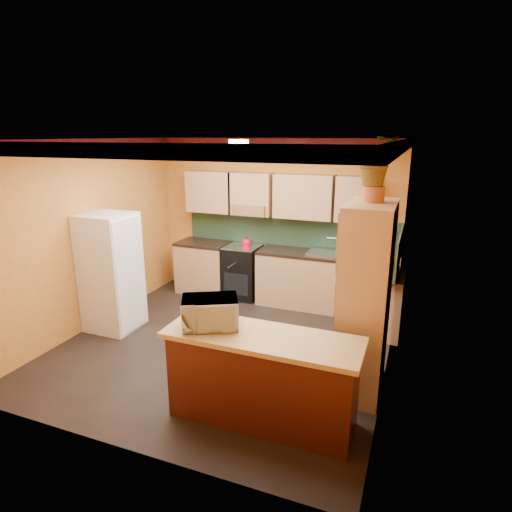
{
  "coord_description": "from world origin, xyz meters",
  "views": [
    {
      "loc": [
        2.31,
        -4.71,
        2.76
      ],
      "look_at": [
        0.3,
        0.45,
        1.18
      ],
      "focal_mm": 30.0,
      "sensor_mm": 36.0,
      "label": 1
    }
  ],
  "objects_px": {
    "stove": "(243,272)",
    "pantry": "(365,301)",
    "microwave": "(210,312)",
    "base_cabinets_back": "(277,277)",
    "breakfast_bar": "(262,381)",
    "fridge": "(111,272)"
  },
  "relations": [
    {
      "from": "base_cabinets_back",
      "to": "stove",
      "type": "height_order",
      "value": "stove"
    },
    {
      "from": "base_cabinets_back",
      "to": "stove",
      "type": "relative_size",
      "value": 4.01
    },
    {
      "from": "base_cabinets_back",
      "to": "breakfast_bar",
      "type": "xyz_separation_m",
      "value": [
        0.88,
        -3.06,
        0.0
      ]
    },
    {
      "from": "stove",
      "to": "base_cabinets_back",
      "type": "bearing_deg",
      "value": 0.0
    },
    {
      "from": "stove",
      "to": "microwave",
      "type": "xyz_separation_m",
      "value": [
        0.96,
        -3.06,
        0.62
      ]
    },
    {
      "from": "pantry",
      "to": "breakfast_bar",
      "type": "relative_size",
      "value": 1.17
    },
    {
      "from": "stove",
      "to": "pantry",
      "type": "xyz_separation_m",
      "value": [
        2.32,
        -2.12,
        0.59
      ]
    },
    {
      "from": "pantry",
      "to": "microwave",
      "type": "distance_m",
      "value": 1.66
    },
    {
      "from": "base_cabinets_back",
      "to": "stove",
      "type": "xyz_separation_m",
      "value": [
        -0.62,
        -0.0,
        0.02
      ]
    },
    {
      "from": "fridge",
      "to": "base_cabinets_back",
      "type": "bearing_deg",
      "value": 43.83
    },
    {
      "from": "fridge",
      "to": "microwave",
      "type": "xyz_separation_m",
      "value": [
        2.23,
        -1.23,
        0.23
      ]
    },
    {
      "from": "stove",
      "to": "fridge",
      "type": "height_order",
      "value": "fridge"
    },
    {
      "from": "breakfast_bar",
      "to": "pantry",
      "type": "bearing_deg",
      "value": 48.74
    },
    {
      "from": "microwave",
      "to": "fridge",
      "type": "bearing_deg",
      "value": 123.48
    },
    {
      "from": "fridge",
      "to": "breakfast_bar",
      "type": "distance_m",
      "value": 3.07
    },
    {
      "from": "base_cabinets_back",
      "to": "stove",
      "type": "distance_m",
      "value": 0.63
    },
    {
      "from": "pantry",
      "to": "base_cabinets_back",
      "type": "bearing_deg",
      "value": 128.68
    },
    {
      "from": "fridge",
      "to": "microwave",
      "type": "bearing_deg",
      "value": -28.95
    },
    {
      "from": "breakfast_bar",
      "to": "stove",
      "type": "bearing_deg",
      "value": 116.13
    },
    {
      "from": "base_cabinets_back",
      "to": "microwave",
      "type": "height_order",
      "value": "microwave"
    },
    {
      "from": "stove",
      "to": "fridge",
      "type": "relative_size",
      "value": 0.54
    },
    {
      "from": "stove",
      "to": "breakfast_bar",
      "type": "relative_size",
      "value": 0.51
    }
  ]
}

